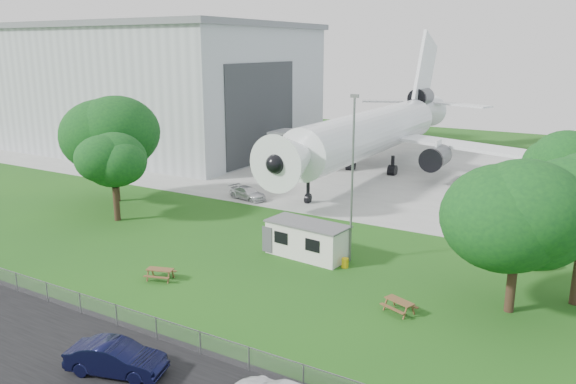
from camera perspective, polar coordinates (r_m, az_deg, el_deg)
The scene contains 17 objects.
ground at distance 40.79m, azimuth -8.06°, elevation -7.56°, with size 160.00×160.00×0.00m, color #276318.
asphalt_strip at distance 32.71m, azimuth -22.80°, elevation -14.46°, with size 120.00×8.00×0.02m, color black.
concrete_apron at distance 73.06m, azimuth 10.76°, elevation 2.25°, with size 120.00×46.00×0.03m, color #B7B7B2.
hangar at distance 90.17m, azimuth -13.10°, elevation 10.46°, with size 43.00×31.00×18.55m.
airliner at distance 70.86m, azimuth 8.84°, elevation 6.27°, with size 46.36×47.73×17.69m.
site_cabin at distance 41.97m, azimuth 1.98°, elevation -4.86°, with size 6.86×3.28×2.62m.
picnic_west at distance 39.32m, azimuth -12.82°, elevation -8.65°, with size 1.80×1.50×0.76m, color brown, non-canonical shape.
picnic_east at distance 34.61m, azimuth 11.19°, elevation -11.89°, with size 1.80×1.50×0.76m, color brown, non-canonical shape.
fence at distance 34.59m, azimuth -18.09°, elevation -12.38°, with size 58.00×0.04×1.30m, color gray.
lamp_mast at distance 39.94m, azimuth 6.54°, elevation 1.06°, with size 0.16×0.16×12.00m, color slate.
tree_west_big at distance 58.49m, azimuth -17.37°, elevation 5.35°, with size 8.90×8.90×11.03m.
tree_west_small at distance 51.96m, azimuth -17.32°, elevation 2.76°, with size 5.93×5.93×8.21m.
tree_east_front at distance 34.55m, azimuth 22.37°, elevation -2.45°, with size 7.86×7.86×9.74m.
tree_far_apron at distance 59.42m, azimuth 25.82°, elevation 2.74°, with size 6.89×6.89×8.03m.
car_centre_sedan at distance 29.17m, azimuth -17.07°, elevation -15.85°, with size 1.68×4.82×1.59m, color black.
car_ne_hatch at distance 45.05m, azimuth 23.63°, elevation -5.57°, with size 1.65×4.11×1.40m, color maroon.
car_apron_van at distance 57.86m, azimuth -4.13°, elevation -0.13°, with size 1.78×4.38×1.27m, color silver.
Camera 1 is at (23.88, -29.35, 15.24)m, focal length 35.00 mm.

